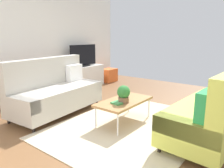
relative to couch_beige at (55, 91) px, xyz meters
The scene contains 15 objects.
ground_plane 1.45m from the couch_beige, 73.62° to the right, with size 7.68×7.68×0.00m, color brown.
wall_far 1.83m from the couch_beige, 75.20° to the left, with size 6.40×0.12×2.90m, color white.
area_rug 1.71m from the couch_beige, 78.04° to the right, with size 2.90×2.20×0.01m, color beige.
couch_beige is the anchor object (origin of this frame).
couch_green 2.92m from the couch_beige, 76.70° to the right, with size 1.95×0.95×1.10m.
coffee_table 1.48m from the couch_beige, 74.53° to the right, with size 1.10×0.56×0.42m.
tv_console 2.23m from the couch_beige, 30.62° to the left, with size 1.40×0.44×0.64m, color silver.
tv 2.27m from the couch_beige, 30.18° to the left, with size 1.00×0.20×0.64m.
storage_trunk 3.20m from the couch_beige, 18.93° to the left, with size 0.52×0.40×0.44m, color orange.
potted_plant 1.52m from the couch_beige, 79.51° to the right, with size 0.22×0.22×0.30m.
table_book_0 1.46m from the couch_beige, 82.11° to the right, with size 0.24×0.18×0.03m, color #3F8C4C.
vase_0 1.81m from the couch_beige, 41.55° to the left, with size 0.10×0.10×0.18m, color #B24C4C.
bottle_0 1.87m from the couch_beige, 36.18° to the left, with size 0.05×0.05×0.15m, color #262626.
bottle_1 1.96m from the couch_beige, 34.44° to the left, with size 0.05×0.05×0.15m, color orange.
bottle_2 2.04m from the couch_beige, 32.80° to the left, with size 0.06×0.06×0.19m, color #262626.
Camera 1 is at (-3.00, -2.16, 1.54)m, focal length 34.42 mm.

